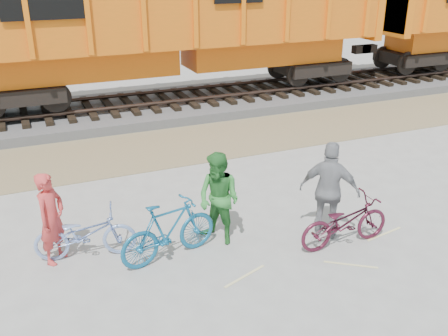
{
  "coord_description": "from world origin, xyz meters",
  "views": [
    {
      "loc": [
        -3.96,
        -6.95,
        4.81
      ],
      "look_at": [
        -0.4,
        1.5,
        0.93
      ],
      "focal_mm": 40.0,
      "sensor_mm": 36.0,
      "label": 1
    }
  ],
  "objects_px": {
    "bicycle_maroon": "(345,222)",
    "person_solo": "(51,218)",
    "person_woman": "(329,191)",
    "bicycle_blue": "(85,234)",
    "person_man": "(219,199)",
    "bicycle_teal": "(169,230)",
    "hopper_car_center": "(179,18)"
  },
  "relations": [
    {
      "from": "bicycle_maroon",
      "to": "person_solo",
      "type": "bearing_deg",
      "value": 73.2
    },
    {
      "from": "bicycle_maroon",
      "to": "person_woman",
      "type": "relative_size",
      "value": 0.96
    },
    {
      "from": "bicycle_blue",
      "to": "person_man",
      "type": "xyz_separation_m",
      "value": [
        2.31,
        -0.4,
        0.4
      ]
    },
    {
      "from": "bicycle_maroon",
      "to": "person_solo",
      "type": "height_order",
      "value": "person_solo"
    },
    {
      "from": "person_solo",
      "to": "person_woman",
      "type": "height_order",
      "value": "person_woman"
    },
    {
      "from": "bicycle_teal",
      "to": "person_woman",
      "type": "xyz_separation_m",
      "value": [
        2.92,
        -0.4,
        0.38
      ]
    },
    {
      "from": "hopper_car_center",
      "to": "person_man",
      "type": "bearing_deg",
      "value": -104.02
    },
    {
      "from": "person_solo",
      "to": "bicycle_blue",
      "type": "bearing_deg",
      "value": -61.26
    },
    {
      "from": "hopper_car_center",
      "to": "bicycle_maroon",
      "type": "relative_size",
      "value": 7.9
    },
    {
      "from": "bicycle_maroon",
      "to": "person_man",
      "type": "bearing_deg",
      "value": 64.03
    },
    {
      "from": "hopper_car_center",
      "to": "person_man",
      "type": "distance_m",
      "value": 9.11
    },
    {
      "from": "hopper_car_center",
      "to": "bicycle_teal",
      "type": "distance_m",
      "value": 9.66
    },
    {
      "from": "bicycle_blue",
      "to": "person_woman",
      "type": "relative_size",
      "value": 0.93
    },
    {
      "from": "bicycle_maroon",
      "to": "person_man",
      "type": "height_order",
      "value": "person_man"
    },
    {
      "from": "hopper_car_center",
      "to": "person_woman",
      "type": "bearing_deg",
      "value": -91.42
    },
    {
      "from": "hopper_car_center",
      "to": "person_solo",
      "type": "xyz_separation_m",
      "value": [
        -4.96,
        -8.09,
        -2.2
      ]
    },
    {
      "from": "hopper_car_center",
      "to": "person_solo",
      "type": "height_order",
      "value": "hopper_car_center"
    },
    {
      "from": "hopper_car_center",
      "to": "bicycle_maroon",
      "type": "bearing_deg",
      "value": -90.76
    },
    {
      "from": "bicycle_blue",
      "to": "person_man",
      "type": "height_order",
      "value": "person_man"
    },
    {
      "from": "bicycle_maroon",
      "to": "bicycle_blue",
      "type": "bearing_deg",
      "value": 72.53
    },
    {
      "from": "bicycle_teal",
      "to": "bicycle_blue",
      "type": "bearing_deg",
      "value": 53.22
    },
    {
      "from": "hopper_car_center",
      "to": "person_woman",
      "type": "distance_m",
      "value": 9.43
    },
    {
      "from": "person_solo",
      "to": "person_woman",
      "type": "xyz_separation_m",
      "value": [
        4.73,
        -1.1,
        0.12
      ]
    },
    {
      "from": "person_man",
      "to": "person_woman",
      "type": "distance_m",
      "value": 2.01
    },
    {
      "from": "bicycle_blue",
      "to": "person_woman",
      "type": "height_order",
      "value": "person_woman"
    },
    {
      "from": "person_woman",
      "to": "hopper_car_center",
      "type": "bearing_deg",
      "value": -49.17
    },
    {
      "from": "bicycle_blue",
      "to": "hopper_car_center",
      "type": "bearing_deg",
      "value": -17.3
    },
    {
      "from": "bicycle_teal",
      "to": "person_solo",
      "type": "height_order",
      "value": "person_solo"
    },
    {
      "from": "hopper_car_center",
      "to": "bicycle_teal",
      "type": "xyz_separation_m",
      "value": [
        -3.15,
        -8.79,
        -2.46
      ]
    },
    {
      "from": "bicycle_teal",
      "to": "bicycle_maroon",
      "type": "xyz_separation_m",
      "value": [
        3.02,
        -0.8,
        -0.08
      ]
    },
    {
      "from": "person_solo",
      "to": "person_woman",
      "type": "relative_size",
      "value": 0.87
    },
    {
      "from": "bicycle_teal",
      "to": "bicycle_maroon",
      "type": "bearing_deg",
      "value": -117.19
    }
  ]
}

